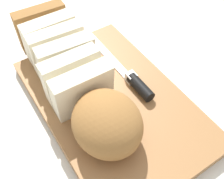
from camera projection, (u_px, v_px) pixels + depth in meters
name	position (u px, v px, depth m)	size (l,w,h in m)	color
ground_plane	(112.00, 107.00, 0.53)	(3.00, 3.00, 0.00)	silver
cutting_board	(112.00, 103.00, 0.52)	(0.39, 0.25, 0.02)	#9E6B3D
bread_loaf	(77.00, 79.00, 0.48)	(0.37, 0.12, 0.09)	#996633
bread_knife	(129.00, 75.00, 0.53)	(0.30, 0.03, 0.02)	silver
crumb_near_knife	(117.00, 101.00, 0.50)	(0.01, 0.01, 0.01)	#996633
crumb_near_loaf	(103.00, 130.00, 0.46)	(0.00, 0.00, 0.00)	#996633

